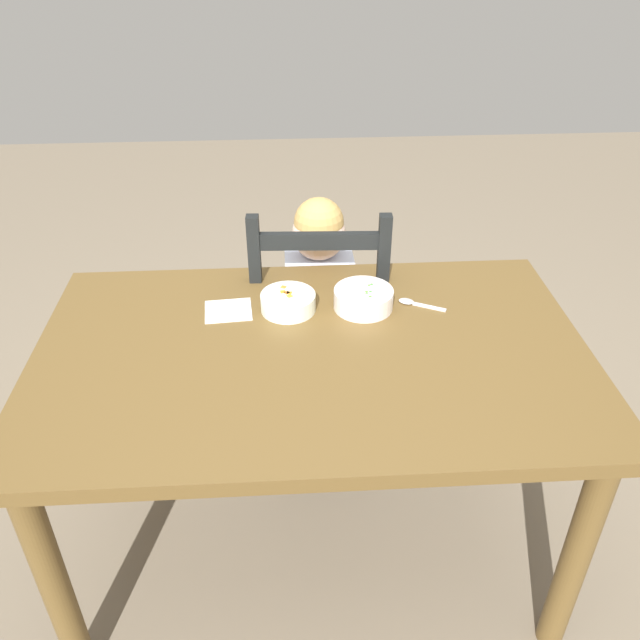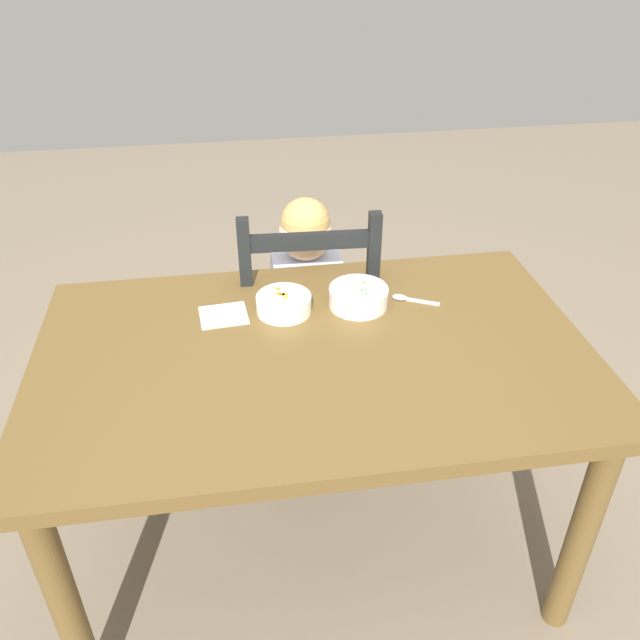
% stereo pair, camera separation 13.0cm
% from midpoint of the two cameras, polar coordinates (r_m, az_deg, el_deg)
% --- Properties ---
extents(ground_plane, '(8.00, 8.00, 0.00)m').
position_cam_midpoint_polar(ground_plane, '(2.18, 1.21, -18.69)').
color(ground_plane, '#7D6F5B').
extents(dining_table, '(1.42, 0.88, 0.75)m').
position_cam_midpoint_polar(dining_table, '(1.72, 1.46, -5.35)').
color(dining_table, brown).
rests_on(dining_table, ground).
extents(dining_chair, '(0.44, 0.44, 0.96)m').
position_cam_midpoint_polar(dining_chair, '(2.23, 1.55, -1.40)').
color(dining_chair, black).
rests_on(dining_chair, ground).
extents(child_figure, '(0.32, 0.31, 0.94)m').
position_cam_midpoint_polar(child_figure, '(2.13, 1.69, 2.28)').
color(child_figure, silver).
rests_on(child_figure, ground).
extents(bowl_of_peas, '(0.17, 0.17, 0.06)m').
position_cam_midpoint_polar(bowl_of_peas, '(1.81, 5.88, 1.86)').
color(bowl_of_peas, white).
rests_on(bowl_of_peas, dining_table).
extents(bowl_of_carrots, '(0.15, 0.15, 0.05)m').
position_cam_midpoint_polar(bowl_of_carrots, '(1.79, -0.76, 1.57)').
color(bowl_of_carrots, white).
rests_on(bowl_of_carrots, dining_table).
extents(spoon, '(0.13, 0.08, 0.01)m').
position_cam_midpoint_polar(spoon, '(1.86, 10.17, 1.44)').
color(spoon, silver).
rests_on(spoon, dining_table).
extents(paper_napkin, '(0.14, 0.13, 0.00)m').
position_cam_midpoint_polar(paper_napkin, '(1.81, -6.04, 0.78)').
color(paper_napkin, white).
rests_on(paper_napkin, dining_table).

